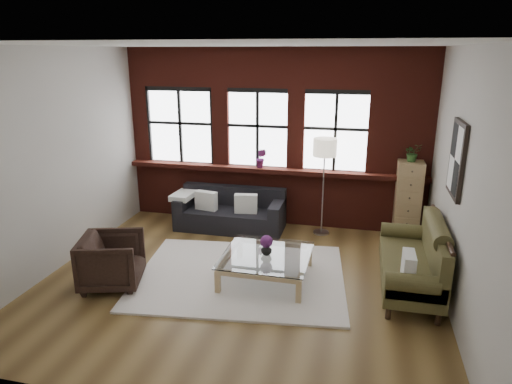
% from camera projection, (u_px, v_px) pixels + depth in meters
% --- Properties ---
extents(floor, '(5.50, 5.50, 0.00)m').
position_uv_depth(floor, '(240.00, 281.00, 6.48)').
color(floor, brown).
rests_on(floor, ground).
extents(ceiling, '(5.50, 5.50, 0.00)m').
position_uv_depth(ceiling, '(237.00, 45.00, 5.53)').
color(ceiling, white).
rests_on(ceiling, ground).
extents(wall_back, '(5.50, 0.00, 5.50)m').
position_uv_depth(wall_back, '(274.00, 138.00, 8.33)').
color(wall_back, '#AEABA2').
rests_on(wall_back, ground).
extents(wall_front, '(5.50, 0.00, 5.50)m').
position_uv_depth(wall_front, '(156.00, 248.00, 3.68)').
color(wall_front, '#AEABA2').
rests_on(wall_front, ground).
extents(wall_left, '(0.00, 5.00, 5.00)m').
position_uv_depth(wall_left, '(55.00, 161.00, 6.61)').
color(wall_left, '#AEABA2').
rests_on(wall_left, ground).
extents(wall_right, '(0.00, 5.00, 5.00)m').
position_uv_depth(wall_right, '(462.00, 185.00, 5.40)').
color(wall_right, '#AEABA2').
rests_on(wall_right, ground).
extents(brick_backwall, '(5.50, 0.12, 3.20)m').
position_uv_depth(brick_backwall, '(274.00, 139.00, 8.27)').
color(brick_backwall, '#5C1E15').
rests_on(brick_backwall, floor).
extents(sill_ledge, '(5.50, 0.30, 0.08)m').
position_uv_depth(sill_ledge, '(272.00, 170.00, 8.36)').
color(sill_ledge, '#5C1E15').
rests_on(sill_ledge, brick_backwall).
extents(window_left, '(1.38, 0.10, 1.50)m').
position_uv_depth(window_left, '(181.00, 127.00, 8.63)').
color(window_left, black).
rests_on(window_left, brick_backwall).
extents(window_mid, '(1.38, 0.10, 1.50)m').
position_uv_depth(window_mid, '(258.00, 130.00, 8.30)').
color(window_mid, black).
rests_on(window_mid, brick_backwall).
extents(window_right, '(1.38, 0.10, 1.50)m').
position_uv_depth(window_right, '(335.00, 133.00, 8.00)').
color(window_right, black).
rests_on(window_right, brick_backwall).
extents(wall_poster, '(0.05, 0.74, 0.94)m').
position_uv_depth(wall_poster, '(457.00, 159.00, 5.62)').
color(wall_poster, black).
rests_on(wall_poster, wall_right).
extents(shag_rug, '(3.19, 2.63, 0.03)m').
position_uv_depth(shag_rug, '(241.00, 276.00, 6.59)').
color(shag_rug, silver).
rests_on(shag_rug, floor).
extents(dark_sofa, '(1.94, 0.79, 0.70)m').
position_uv_depth(dark_sofa, '(230.00, 210.00, 8.29)').
color(dark_sofa, black).
rests_on(dark_sofa, floor).
extents(pillow_a, '(0.42, 0.21, 0.34)m').
position_uv_depth(pillow_a, '(206.00, 201.00, 8.23)').
color(pillow_a, silver).
rests_on(pillow_a, dark_sofa).
extents(pillow_b, '(0.42, 0.20, 0.34)m').
position_uv_depth(pillow_b, '(246.00, 204.00, 8.07)').
color(pillow_b, silver).
rests_on(pillow_b, dark_sofa).
extents(vintage_settee, '(0.84, 1.88, 1.00)m').
position_uv_depth(vintage_settee, '(410.00, 255.00, 6.12)').
color(vintage_settee, '#474221').
rests_on(vintage_settee, floor).
extents(pillow_settee, '(0.14, 0.38, 0.34)m').
position_uv_depth(pillow_settee, '(409.00, 266.00, 5.57)').
color(pillow_settee, silver).
rests_on(pillow_settee, vintage_settee).
extents(armchair, '(1.00, 0.98, 0.73)m').
position_uv_depth(armchair, '(112.00, 261.00, 6.26)').
color(armchair, black).
rests_on(armchair, floor).
extents(coffee_table, '(1.22, 1.22, 0.40)m').
position_uv_depth(coffee_table, '(266.00, 267.00, 6.46)').
color(coffee_table, tan).
rests_on(coffee_table, shag_rug).
extents(vase, '(0.20, 0.20, 0.16)m').
position_uv_depth(vase, '(266.00, 249.00, 6.37)').
color(vase, '#B2B2B2').
rests_on(vase, coffee_table).
extents(flowers, '(0.18, 0.18, 0.18)m').
position_uv_depth(flowers, '(267.00, 242.00, 6.34)').
color(flowers, '#642265').
rests_on(flowers, vase).
extents(drawer_chest, '(0.42, 0.42, 1.37)m').
position_uv_depth(drawer_chest, '(408.00, 200.00, 7.79)').
color(drawer_chest, tan).
rests_on(drawer_chest, floor).
extents(potted_plant_top, '(0.34, 0.32, 0.30)m').
position_uv_depth(potted_plant_top, '(413.00, 153.00, 7.54)').
color(potted_plant_top, '#2D5923').
rests_on(potted_plant_top, drawer_chest).
extents(floor_lamp, '(0.40, 0.40, 1.87)m').
position_uv_depth(floor_lamp, '(323.00, 183.00, 7.91)').
color(floor_lamp, '#A5A5A8').
rests_on(floor_lamp, floor).
extents(sill_plant, '(0.21, 0.18, 0.36)m').
position_uv_depth(sill_plant, '(261.00, 158.00, 8.31)').
color(sill_plant, '#642265').
rests_on(sill_plant, sill_ledge).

